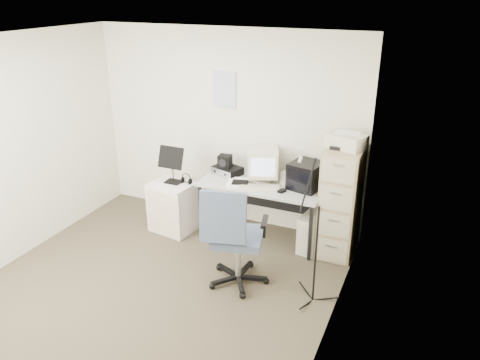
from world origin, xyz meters
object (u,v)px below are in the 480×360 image
at_px(side_cart, 173,207).
at_px(desk, 262,210).
at_px(office_chair, 238,235).
at_px(filing_cabinet, 341,202).

bearing_deg(side_cart, desk, 22.75).
relative_size(desk, side_cart, 2.32).
relative_size(office_chair, side_cart, 1.74).
xyz_separation_m(desk, side_cart, (-1.11, -0.29, -0.04)).
relative_size(filing_cabinet, desk, 0.87).
bearing_deg(desk, side_cart, -165.51).
height_order(desk, office_chair, office_chair).
distance_m(filing_cabinet, office_chair, 1.34).
bearing_deg(office_chair, side_cart, 135.27).
distance_m(desk, side_cart, 1.15).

